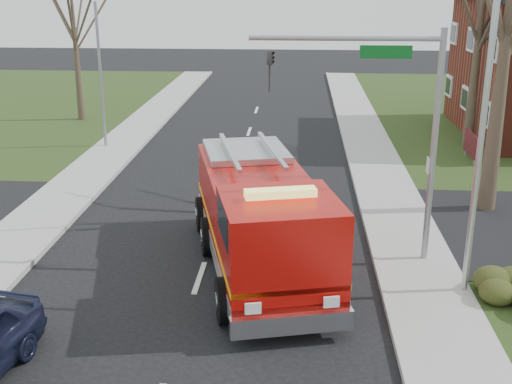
{
  "coord_description": "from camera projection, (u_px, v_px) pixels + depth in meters",
  "views": [
    {
      "loc": [
        2.7,
        -16.22,
        8.07
      ],
      "look_at": [
        1.48,
        1.77,
        2.0
      ],
      "focal_mm": 45.0,
      "sensor_mm": 36.0,
      "label": 1
    }
  ],
  "objects": [
    {
      "name": "ground",
      "position": [
        200.0,
        278.0,
        18.09
      ],
      "size": [
        120.0,
        120.0,
        0.0
      ],
      "primitive_type": "plane",
      "color": "black",
      "rests_on": "ground"
    },
    {
      "name": "sidewalk_right",
      "position": [
        422.0,
        282.0,
        17.67
      ],
      "size": [
        2.4,
        80.0,
        0.15
      ],
      "primitive_type": "cube",
      "color": "gray",
      "rests_on": "ground"
    },
    {
      "name": "health_center_sign",
      "position": [
        471.0,
        144.0,
        28.96
      ],
      "size": [
        0.12,
        2.0,
        1.4
      ],
      "color": "#511319",
      "rests_on": "ground"
    },
    {
      "name": "bare_tree_far",
      "position": [
        481.0,
        13.0,
        29.5
      ],
      "size": [
        5.25,
        5.25,
        10.5
      ],
      "color": "#392C22",
      "rests_on": "ground"
    },
    {
      "name": "bare_tree_left",
      "position": [
        74.0,
        24.0,
        35.87
      ],
      "size": [
        4.5,
        4.5,
        9.0
      ],
      "color": "#392C22",
      "rests_on": "ground"
    },
    {
      "name": "traffic_signal_mast",
      "position": [
        390.0,
        105.0,
        17.67
      ],
      "size": [
        5.29,
        0.18,
        6.8
      ],
      "color": "gray",
      "rests_on": "ground"
    },
    {
      "name": "streetlight_pole",
      "position": [
        480.0,
        128.0,
        15.71
      ],
      "size": [
        1.48,
        0.16,
        8.4
      ],
      "color": "#B7BABF",
      "rests_on": "ground"
    },
    {
      "name": "utility_pole_far",
      "position": [
        101.0,
        77.0,
        30.65
      ],
      "size": [
        0.14,
        0.14,
        7.0
      ],
      "primitive_type": "cylinder",
      "color": "gray",
      "rests_on": "ground"
    },
    {
      "name": "fire_engine",
      "position": [
        261.0,
        222.0,
        18.06
      ],
      "size": [
        4.74,
        8.72,
        3.34
      ],
      "rotation": [
        0.0,
        0.0,
        0.24
      ],
      "color": "#AE0C08",
      "rests_on": "ground"
    }
  ]
}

